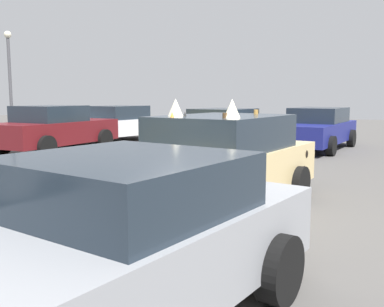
{
  "coord_description": "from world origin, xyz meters",
  "views": [
    {
      "loc": [
        -6.35,
        -2.31,
        1.8
      ],
      "look_at": [
        0.0,
        0.3,
        0.9
      ],
      "focal_mm": 41.17,
      "sensor_mm": 36.0,
      "label": 1
    }
  ],
  "objects_px": {
    "parked_sedan_far_right": "(114,124)",
    "parked_sedan_near_left": "(54,129)",
    "lot_lamp_post": "(10,75)",
    "parked_sedan_row_back_far": "(219,131)",
    "art_car_decorated": "(213,164)",
    "parked_sedan_row_back_center": "(100,248)",
    "parked_sedan_behind_right": "(316,128)"
  },
  "relations": [
    {
      "from": "lot_lamp_post",
      "to": "parked_sedan_near_left",
      "type": "bearing_deg",
      "value": -119.39
    },
    {
      "from": "parked_sedan_near_left",
      "to": "parked_sedan_row_back_far",
      "type": "xyz_separation_m",
      "value": [
        1.89,
        -4.99,
        -0.05
      ]
    },
    {
      "from": "art_car_decorated",
      "to": "lot_lamp_post",
      "type": "relative_size",
      "value": 1.14
    },
    {
      "from": "parked_sedan_near_left",
      "to": "lot_lamp_post",
      "type": "height_order",
      "value": "lot_lamp_post"
    },
    {
      "from": "parked_sedan_far_right",
      "to": "lot_lamp_post",
      "type": "xyz_separation_m",
      "value": [
        -1.28,
        3.99,
        1.92
      ]
    },
    {
      "from": "art_car_decorated",
      "to": "parked_sedan_row_back_far",
      "type": "bearing_deg",
      "value": -151.02
    },
    {
      "from": "parked_sedan_near_left",
      "to": "parked_sedan_row_back_center",
      "type": "relative_size",
      "value": 1.0
    },
    {
      "from": "parked_sedan_row_back_center",
      "to": "parked_sedan_row_back_far",
      "type": "bearing_deg",
      "value": -152.76
    },
    {
      "from": "parked_sedan_row_back_center",
      "to": "parked_sedan_behind_right",
      "type": "distance_m",
      "value": 12.72
    },
    {
      "from": "art_car_decorated",
      "to": "parked_sedan_row_back_center",
      "type": "relative_size",
      "value": 1.12
    },
    {
      "from": "parked_sedan_row_back_center",
      "to": "lot_lamp_post",
      "type": "xyz_separation_m",
      "value": [
        11.0,
        11.63,
        1.96
      ]
    },
    {
      "from": "parked_sedan_far_right",
      "to": "parked_sedan_near_left",
      "type": "bearing_deg",
      "value": 12.02
    },
    {
      "from": "parked_sedan_behind_right",
      "to": "parked_sedan_row_back_far",
      "type": "distance_m",
      "value": 3.46
    },
    {
      "from": "lot_lamp_post",
      "to": "art_car_decorated",
      "type": "bearing_deg",
      "value": -122.92
    },
    {
      "from": "parked_sedan_far_right",
      "to": "parked_sedan_row_back_far",
      "type": "bearing_deg",
      "value": 84.75
    },
    {
      "from": "parked_sedan_near_left",
      "to": "parked_sedan_behind_right",
      "type": "xyz_separation_m",
      "value": [
        3.93,
        -7.78,
        -0.04
      ]
    },
    {
      "from": "parked_sedan_near_left",
      "to": "parked_sedan_behind_right",
      "type": "height_order",
      "value": "parked_sedan_near_left"
    },
    {
      "from": "parked_sedan_row_back_center",
      "to": "parked_sedan_behind_right",
      "type": "xyz_separation_m",
      "value": [
        12.71,
        -0.1,
        0.04
      ]
    },
    {
      "from": "parked_sedan_row_back_center",
      "to": "parked_sedan_row_back_far",
      "type": "distance_m",
      "value": 11.01
    },
    {
      "from": "parked_sedan_near_left",
      "to": "parked_sedan_row_back_center",
      "type": "bearing_deg",
      "value": -133.88
    },
    {
      "from": "parked_sedan_row_back_far",
      "to": "parked_sedan_far_right",
      "type": "bearing_deg",
      "value": -95.64
    },
    {
      "from": "parked_sedan_behind_right",
      "to": "lot_lamp_post",
      "type": "bearing_deg",
      "value": -72.6
    },
    {
      "from": "parked_sedan_row_back_center",
      "to": "parked_sedan_behind_right",
      "type": "height_order",
      "value": "parked_sedan_behind_right"
    },
    {
      "from": "art_car_decorated",
      "to": "parked_sedan_row_back_far",
      "type": "xyz_separation_m",
      "value": [
        6.91,
        2.25,
        -0.05
      ]
    },
    {
      "from": "parked_sedan_row_back_far",
      "to": "lot_lamp_post",
      "type": "height_order",
      "value": "lot_lamp_post"
    },
    {
      "from": "lot_lamp_post",
      "to": "parked_sedan_row_back_far",
      "type": "bearing_deg",
      "value": -92.13
    },
    {
      "from": "parked_sedan_near_left",
      "to": "art_car_decorated",
      "type": "bearing_deg",
      "value": -119.81
    },
    {
      "from": "parked_sedan_near_left",
      "to": "parked_sedan_row_back_far",
      "type": "relative_size",
      "value": 0.99
    },
    {
      "from": "parked_sedan_near_left",
      "to": "lot_lamp_post",
      "type": "bearing_deg",
      "value": 65.53
    },
    {
      "from": "parked_sedan_near_left",
      "to": "parked_sedan_behind_right",
      "type": "relative_size",
      "value": 0.92
    },
    {
      "from": "parked_sedan_behind_right",
      "to": "parked_sedan_row_back_far",
      "type": "xyz_separation_m",
      "value": [
        -2.04,
        2.79,
        -0.01
      ]
    },
    {
      "from": "parked_sedan_row_back_center",
      "to": "parked_sedan_row_back_far",
      "type": "xyz_separation_m",
      "value": [
        10.67,
        2.7,
        0.03
      ]
    }
  ]
}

